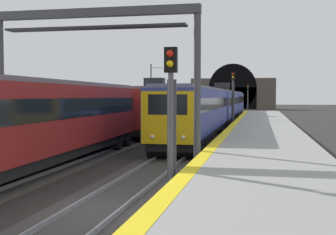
# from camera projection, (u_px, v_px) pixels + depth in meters

# --- Properties ---
(ground_plane) EXTENTS (320.00, 320.00, 0.00)m
(ground_plane) POSITION_uv_depth(u_px,v_px,m) (99.00, 212.00, 12.61)
(ground_plane) COLOR #282623
(platform_right) EXTENTS (112.00, 4.88, 1.05)m
(platform_right) POSITION_uv_depth(u_px,v_px,m) (266.00, 201.00, 11.66)
(platform_right) COLOR gray
(platform_right) RESTS_ON ground_plane
(platform_right_edge_strip) EXTENTS (112.00, 0.50, 0.01)m
(platform_right_edge_strip) POSITION_uv_depth(u_px,v_px,m) (183.00, 178.00, 12.08)
(platform_right_edge_strip) COLOR yellow
(platform_right_edge_strip) RESTS_ON platform_right
(track_main_line) EXTENTS (160.00, 3.08, 0.21)m
(track_main_line) POSITION_uv_depth(u_px,v_px,m) (99.00, 210.00, 12.61)
(track_main_line) COLOR #383533
(track_main_line) RESTS_ON ground_plane
(train_main_approaching) EXTENTS (62.23, 2.84, 4.76)m
(train_main_approaching) POSITION_uv_depth(u_px,v_px,m) (222.00, 105.00, 52.41)
(train_main_approaching) COLOR navy
(train_main_approaching) RESTS_ON ground_plane
(train_adjacent_platform) EXTENTS (60.43, 3.31, 4.83)m
(train_adjacent_platform) POSITION_uv_depth(u_px,v_px,m) (155.00, 107.00, 40.00)
(train_adjacent_platform) COLOR maroon
(train_adjacent_platform) RESTS_ON ground_plane
(railway_signal_near) EXTENTS (0.39, 0.38, 4.70)m
(railway_signal_near) POSITION_uv_depth(u_px,v_px,m) (171.00, 112.00, 13.40)
(railway_signal_near) COLOR #4C4C54
(railway_signal_near) RESTS_ON ground_plane
(railway_signal_mid) EXTENTS (0.39, 0.38, 5.54)m
(railway_signal_mid) POSITION_uv_depth(u_px,v_px,m) (233.00, 96.00, 43.18)
(railway_signal_mid) COLOR #38383D
(railway_signal_mid) RESTS_ON ground_plane
(railway_signal_far) EXTENTS (0.39, 0.38, 5.59)m
(railway_signal_far) POSITION_uv_depth(u_px,v_px,m) (248.00, 95.00, 92.50)
(railway_signal_far) COLOR #38383D
(railway_signal_far) RESTS_ON ground_plane
(overhead_signal_gantry) EXTENTS (0.70, 8.97, 6.89)m
(overhead_signal_gantry) POSITION_uv_depth(u_px,v_px,m) (94.00, 48.00, 18.74)
(overhead_signal_gantry) COLOR #3F3F47
(overhead_signal_gantry) RESTS_ON ground_plane
(tunnel_portal) EXTENTS (2.48, 20.85, 11.68)m
(tunnel_portal) POSITION_uv_depth(u_px,v_px,m) (233.00, 93.00, 111.61)
(tunnel_portal) COLOR #51473D
(tunnel_portal) RESTS_ON ground_plane
(catenary_mast_far) EXTENTS (0.22, 1.85, 8.18)m
(catenary_mast_far) POSITION_uv_depth(u_px,v_px,m) (151.00, 90.00, 69.44)
(catenary_mast_far) COLOR #595B60
(catenary_mast_far) RESTS_ON ground_plane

